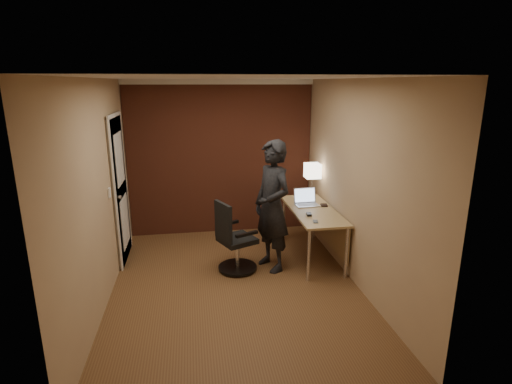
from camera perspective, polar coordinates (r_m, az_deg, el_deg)
room at (r=6.11m, az=-7.30°, el=5.07°), size 4.00×4.00×4.00m
desk at (r=5.74m, az=8.76°, el=-3.61°), size 0.60×1.50×0.73m
desk_lamp at (r=6.14m, az=8.08°, el=2.97°), size 0.22×0.22×0.54m
laptop at (r=5.86m, az=7.14°, el=-1.16°), size 0.34×0.27×0.23m
mouse at (r=5.39m, az=7.58°, el=-3.19°), size 0.07×0.11×0.03m
phone at (r=5.17m, az=8.49°, el=-4.19°), size 0.08×0.13×0.01m
wallet at (r=5.84m, az=9.69°, el=-1.87°), size 0.11×0.12×0.02m
office_chair at (r=5.31m, az=-3.27°, el=-7.09°), size 0.57×0.61×0.95m
person at (r=5.26m, az=2.34°, el=-2.05°), size 0.64×0.75×1.75m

